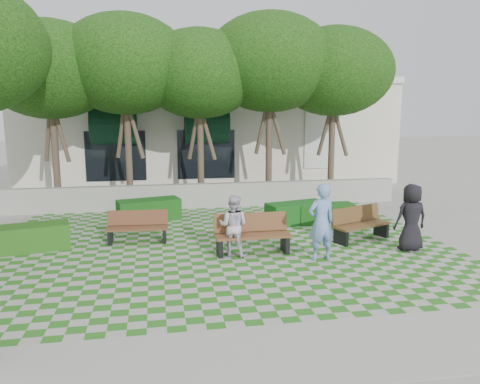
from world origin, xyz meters
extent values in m
plane|color=gray|center=(0.00, 0.00, 0.00)|extent=(90.00, 90.00, 0.00)
plane|color=#2B721E|center=(0.00, 1.00, 0.01)|extent=(12.00, 12.00, 0.00)
cube|color=#9E9B93|center=(0.00, -4.70, 0.01)|extent=(16.00, 2.00, 0.01)
cube|color=#9E9B93|center=(0.00, 6.20, 0.45)|extent=(15.00, 0.36, 0.90)
cube|color=#51371C|center=(3.89, 0.94, 0.45)|extent=(1.86, 1.17, 0.06)
cube|color=#51371C|center=(3.79, 1.18, 0.71)|extent=(1.71, 0.78, 0.45)
cube|color=black|center=(3.15, 0.65, 0.22)|extent=(0.28, 0.50, 0.44)
cube|color=black|center=(4.63, 1.24, 0.22)|extent=(0.28, 0.50, 0.44)
cube|color=brown|center=(0.61, 0.29, 0.48)|extent=(1.93, 0.60, 0.06)
cube|color=brown|center=(0.61, 0.56, 0.77)|extent=(1.93, 0.15, 0.48)
cube|color=black|center=(-0.25, 0.28, 0.24)|extent=(0.11, 0.54, 0.47)
cube|color=black|center=(1.47, 0.29, 0.24)|extent=(0.11, 0.54, 0.47)
cube|color=#57311E|center=(-2.33, 1.83, 0.41)|extent=(1.69, 0.60, 0.06)
cube|color=#57311E|center=(-2.31, 2.07, 0.66)|extent=(1.66, 0.21, 0.42)
cube|color=black|center=(-3.06, 1.88, 0.20)|extent=(0.12, 0.47, 0.41)
cube|color=black|center=(-1.59, 1.79, 0.20)|extent=(0.12, 0.47, 0.41)
cube|color=#124512|center=(3.60, 3.08, 0.32)|extent=(1.84, 0.82, 0.63)
cube|color=#134917|center=(2.66, 3.20, 0.34)|extent=(2.09, 1.26, 0.68)
cube|color=#124613|center=(-2.04, 4.45, 0.35)|extent=(2.16, 1.30, 0.71)
cube|color=#204F15|center=(-5.07, 1.61, 0.34)|extent=(2.06, 1.20, 0.68)
imported|color=#7293CF|center=(2.15, -0.48, 0.95)|extent=(0.75, 0.55, 1.91)
imported|color=black|center=(4.72, -0.16, 0.88)|extent=(0.88, 0.59, 1.77)
imported|color=silver|center=(0.10, 0.24, 0.78)|extent=(0.93, 0.85, 1.56)
cylinder|color=#47382B|center=(-5.50, 7.60, 1.82)|extent=(0.26, 0.26, 3.64)
ellipsoid|color=#1E4C11|center=(-5.50, 7.60, 5.07)|extent=(4.80, 4.80, 3.60)
cylinder|color=#47382B|center=(-2.80, 7.60, 1.90)|extent=(0.26, 0.26, 3.81)
ellipsoid|color=#1E4C11|center=(-2.80, 7.60, 5.30)|extent=(5.00, 5.00, 3.75)
cylinder|color=#47382B|center=(0.00, 7.60, 1.79)|extent=(0.26, 0.26, 3.58)
ellipsoid|color=#1E4C11|center=(0.00, 7.60, 4.99)|extent=(4.60, 4.60, 3.45)
cylinder|color=#47382B|center=(2.80, 7.60, 1.96)|extent=(0.26, 0.26, 3.92)
ellipsoid|color=#1E4C11|center=(2.80, 7.60, 5.46)|extent=(5.20, 5.20, 3.90)
cylinder|color=#47382B|center=(5.50, 7.60, 1.85)|extent=(0.26, 0.26, 3.70)
ellipsoid|color=#1E4C11|center=(5.50, 7.60, 5.15)|extent=(4.80, 4.80, 3.60)
cube|color=silver|center=(1.00, 14.20, 2.50)|extent=(18.00, 8.00, 5.00)
cube|color=white|center=(1.00, 10.20, 5.00)|extent=(18.00, 0.30, 0.30)
cube|color=black|center=(6.00, 10.18, 2.20)|extent=(1.40, 0.10, 2.40)
cylinder|color=#0E331F|center=(-3.50, 10.18, 3.00)|extent=(3.00, 1.80, 1.80)
cube|color=black|center=(-3.50, 10.18, 1.60)|extent=(2.60, 0.08, 2.20)
cylinder|color=#0E331F|center=(0.50, 10.18, 3.00)|extent=(3.00, 1.80, 1.80)
cube|color=black|center=(0.50, 10.18, 1.60)|extent=(2.60, 0.08, 2.20)
camera|label=1|loc=(-1.76, -11.00, 3.69)|focal=35.00mm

